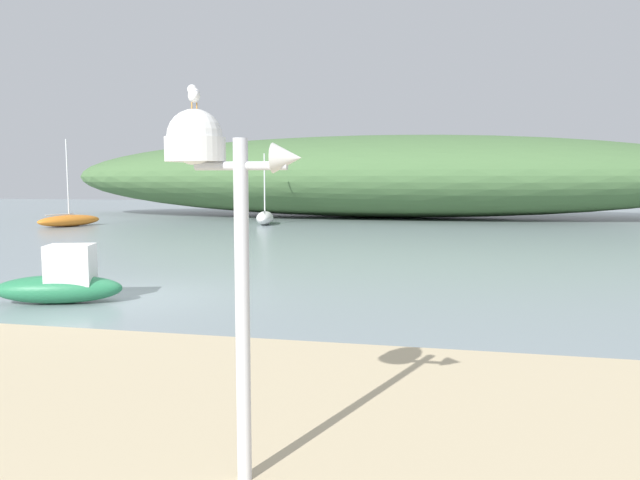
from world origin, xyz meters
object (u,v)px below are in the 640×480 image
mast_structure (212,179)px  sailboat_off_point (69,220)px  sailboat_near_shore (265,218)px  seagull_on_radar (194,94)px  motorboat_outer_mooring (62,282)px

mast_structure → sailboat_off_point: size_ratio=0.62×
mast_structure → sailboat_near_shore: sailboat_near_shore is taller
mast_structure → seagull_on_radar: 0.70m
sailboat_near_shore → motorboat_outer_mooring: (2.45, -22.82, 0.05)m
seagull_on_radar → sailboat_off_point: size_ratio=0.05×
motorboat_outer_mooring → sailboat_near_shore: bearing=96.1°
mast_structure → motorboat_outer_mooring: mast_structure is taller
mast_structure → sailboat_near_shore: (-8.79, 29.72, -2.29)m
sailboat_near_shore → sailboat_off_point: (-10.57, -3.75, -0.06)m
sailboat_near_shore → motorboat_outer_mooring: size_ratio=1.47×
motorboat_outer_mooring → mast_structure: bearing=-47.4°
seagull_on_radar → sailboat_off_point: sailboat_off_point is taller
mast_structure → motorboat_outer_mooring: 9.64m
mast_structure → motorboat_outer_mooring: (-6.34, 6.90, -2.24)m
sailboat_off_point → seagull_on_radar: bearing=-53.5°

